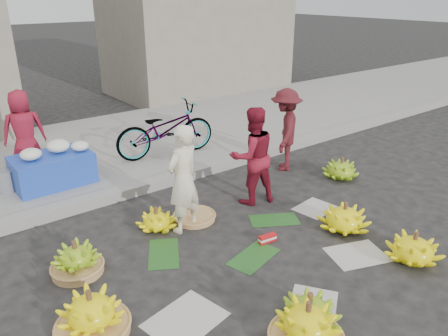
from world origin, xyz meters
TOP-DOWN VIEW (x-y plane):
  - ground at (0.00, 0.00)m, footprint 80.00×80.00m
  - curb at (0.00, 2.20)m, footprint 40.00×0.25m
  - sidewalk at (0.00, 4.30)m, footprint 40.00×4.00m
  - building_right at (4.50, 7.70)m, footprint 5.00×3.00m
  - newspaper_scatter at (0.00, -0.80)m, footprint 3.20×1.80m
  - banana_leaves at (-0.10, 0.20)m, footprint 2.00×1.00m
  - banana_bunch_0 at (-2.05, -0.22)m, footprint 0.68×0.68m
  - banana_bunch_1 at (-0.44, -1.35)m, footprint 0.64×0.64m
  - banana_bunch_2 at (-0.62, -1.49)m, footprint 0.75×0.75m
  - banana_bunch_3 at (1.28, -1.36)m, footprint 0.68×0.68m
  - banana_bunch_4 at (1.24, -0.43)m, footprint 0.75×0.75m
  - banana_bunch_5 at (2.54, 0.67)m, footprint 0.69×0.69m
  - banana_bunch_6 at (-1.84, 0.75)m, footprint 0.55×0.55m
  - banana_bunch_7 at (-0.68, 1.06)m, footprint 0.63×0.63m
  - basket_spare at (-0.15, 0.97)m, footprint 0.73×0.73m
  - incense_stack at (0.25, -0.05)m, footprint 0.24×0.10m
  - vendor_cream at (-0.38, 0.84)m, footprint 0.59×0.47m
  - vendor_red at (0.83, 0.93)m, footprint 0.79×0.67m
  - man_striped at (2.10, 1.56)m, footprint 1.02×0.99m
  - flower_table at (-1.34, 3.03)m, footprint 1.14×0.73m
  - grey_bucket at (-1.99, 3.21)m, footprint 0.29×0.29m
  - flower_vendor at (-1.48, 3.88)m, footprint 0.72×0.54m
  - bicycle at (0.67, 3.10)m, footprint 0.89×1.88m

SIDE VIEW (x-z plane):
  - ground at x=0.00m, z-range 0.00..0.00m
  - newspaper_scatter at x=0.00m, z-range 0.00..0.01m
  - banana_leaves at x=-0.10m, z-range 0.00..0.01m
  - basket_spare at x=-0.15m, z-range 0.00..0.06m
  - incense_stack at x=0.25m, z-range 0.01..0.10m
  - sidewalk at x=0.00m, z-range 0.00..0.12m
  - curb at x=0.00m, z-range 0.00..0.15m
  - banana_bunch_7 at x=-0.68m, z-range -0.02..0.29m
  - banana_bunch_1 at x=-0.44m, z-range -0.02..0.34m
  - banana_bunch_5 at x=2.54m, z-range -0.02..0.35m
  - banana_bunch_6 at x=-1.84m, z-range -0.03..0.36m
  - banana_bunch_3 at x=1.28m, z-range -0.02..0.36m
  - banana_bunch_4 at x=1.24m, z-range -0.02..0.37m
  - banana_bunch_2 at x=-0.62m, z-range -0.03..0.42m
  - banana_bunch_0 at x=-2.05m, z-range -0.03..0.42m
  - grey_bucket at x=-1.99m, z-range 0.12..0.45m
  - flower_table at x=-1.34m, z-range 0.06..0.72m
  - bicycle at x=0.67m, z-range 0.12..1.07m
  - man_striped at x=2.10m, z-range 0.00..1.40m
  - vendor_cream at x=-0.38m, z-range 0.00..1.41m
  - vendor_red at x=0.83m, z-range 0.00..1.42m
  - flower_vendor at x=-1.48m, z-range 0.12..1.45m
  - building_right at x=4.50m, z-range 0.00..5.00m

